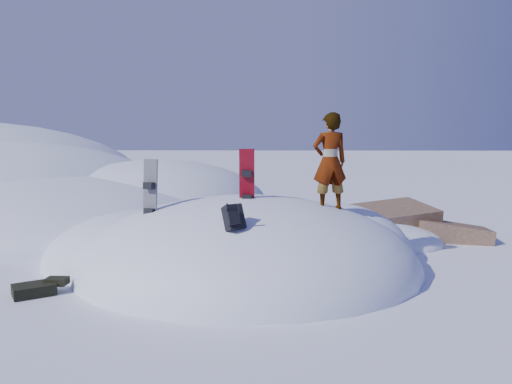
{
  "coord_description": "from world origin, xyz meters",
  "views": [
    {
      "loc": [
        0.42,
        -9.91,
        2.82
      ],
      "look_at": [
        0.17,
        0.3,
        1.55
      ],
      "focal_mm": 35.0,
      "sensor_mm": 36.0,
      "label": 1
    }
  ],
  "objects_px": {
    "snowboard_red": "(247,189)",
    "snowboard_dark": "(150,202)",
    "person": "(330,162)",
    "backpack": "(234,218)"
  },
  "relations": [
    {
      "from": "snowboard_red",
      "to": "person",
      "type": "xyz_separation_m",
      "value": [
        1.63,
        0.08,
        0.53
      ]
    },
    {
      "from": "snowboard_dark",
      "to": "snowboard_red",
      "type": "bearing_deg",
      "value": 32.04
    },
    {
      "from": "snowboard_red",
      "to": "backpack",
      "type": "distance_m",
      "value": 1.66
    },
    {
      "from": "person",
      "to": "snowboard_red",
      "type": "bearing_deg",
      "value": -11.21
    },
    {
      "from": "snowboard_red",
      "to": "snowboard_dark",
      "type": "relative_size",
      "value": 0.95
    },
    {
      "from": "snowboard_red",
      "to": "person",
      "type": "relative_size",
      "value": 0.84
    },
    {
      "from": "backpack",
      "to": "person",
      "type": "xyz_separation_m",
      "value": [
        1.78,
        1.7,
        0.82
      ]
    },
    {
      "from": "snowboard_dark",
      "to": "person",
      "type": "relative_size",
      "value": 0.88
    },
    {
      "from": "snowboard_red",
      "to": "snowboard_dark",
      "type": "height_order",
      "value": "snowboard_red"
    },
    {
      "from": "snowboard_dark",
      "to": "backpack",
      "type": "xyz_separation_m",
      "value": [
        1.73,
        -1.4,
        -0.06
      ]
    }
  ]
}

